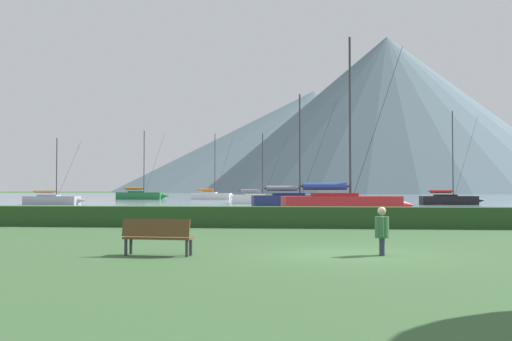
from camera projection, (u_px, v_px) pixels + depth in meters
The scene contains 14 objects.
ground_plane at pixel (350, 254), 15.61m from camera, with size 1000.00×1000.00×0.00m, color #385B33.
harbor_water at pixel (319, 196), 151.86m from camera, with size 320.00×246.00×0.00m, color gray.
hedge_line at pixel (336, 217), 26.57m from camera, with size 80.00×1.20×0.93m, color #284C23.
sailboat_slip_0 at pixel (342, 203), 40.63m from camera, with size 9.31×4.08×12.18m.
sailboat_slip_1 at pixel (212, 196), 102.61m from camera, with size 7.88×2.71×11.33m.
sailboat_slip_2 at pixel (449, 199), 66.99m from camera, with size 7.17×2.53×10.59m.
sailboat_slip_3 at pixel (294, 200), 54.51m from camera, with size 8.76×4.00×10.46m.
sailboat_slip_4 at pixel (53, 199), 67.86m from camera, with size 7.00×2.21×7.57m.
sailboat_slip_7 at pixel (141, 195), 102.31m from camera, with size 9.03×2.92×11.84m.
sailboat_slip_9 at pixel (259, 199), 71.48m from camera, with size 7.42×3.02×8.44m.
park_bench_near_path at pixel (157, 235), 15.27m from camera, with size 1.83×0.64×0.95m.
person_seated_viewer at pixel (382, 229), 15.37m from camera, with size 0.36×0.57×1.25m.
distant_hill_central_peak at pixel (387, 114), 303.63m from camera, with size 188.39×188.39×79.86m, color slate.
distant_hill_far_shoulder at pixel (314, 141), 420.31m from camera, with size 279.63×279.63×71.22m, color slate.
Camera 1 is at (-0.90, -15.84, 1.69)m, focal length 41.91 mm.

